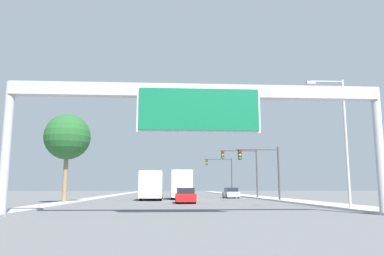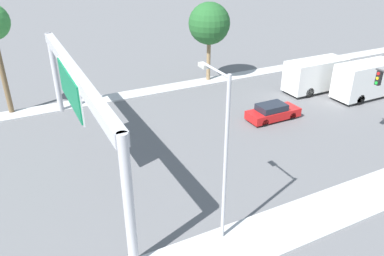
# 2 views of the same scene
# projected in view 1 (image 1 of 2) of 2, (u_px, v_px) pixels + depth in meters

# --- Properties ---
(sidewalk_right) EXTENTS (3.00, 120.00, 0.15)m
(sidewalk_right) POSITION_uv_depth(u_px,v_px,m) (246.00, 196.00, 61.42)
(sidewalk_right) COLOR #B5B5B5
(sidewalk_right) RESTS_ON ground
(median_strip_left) EXTENTS (2.00, 120.00, 0.15)m
(median_strip_left) POSITION_uv_depth(u_px,v_px,m) (111.00, 196.00, 60.05)
(median_strip_left) COLOR #B5B5B5
(median_strip_left) RESTS_ON ground
(sign_gantry) EXTENTS (20.38, 0.73, 6.98)m
(sign_gantry) POSITION_uv_depth(u_px,v_px,m) (199.00, 107.00, 20.13)
(sign_gantry) COLOR #B2B2B7
(sign_gantry) RESTS_ON ground
(car_far_right) EXTENTS (1.85, 4.77, 1.36)m
(car_far_right) POSITION_uv_depth(u_px,v_px,m) (157.00, 192.00, 62.06)
(car_far_right) COLOR silver
(car_far_right) RESTS_ON ground
(car_mid_right) EXTENTS (1.76, 4.59, 1.40)m
(car_mid_right) POSITION_uv_depth(u_px,v_px,m) (231.00, 193.00, 51.21)
(car_mid_right) COLOR #A5A8AD
(car_mid_right) RESTS_ON ground
(car_far_left) EXTENTS (1.81, 4.63, 1.42)m
(car_far_left) POSITION_uv_depth(u_px,v_px,m) (185.00, 196.00, 34.97)
(car_far_left) COLOR red
(car_far_left) RESTS_ON ground
(truck_box_primary) EXTENTS (2.44, 8.76, 3.47)m
(truck_box_primary) POSITION_uv_depth(u_px,v_px,m) (181.00, 185.00, 46.62)
(truck_box_primary) COLOR red
(truck_box_primary) RESTS_ON ground
(truck_box_secondary) EXTENTS (2.48, 8.81, 3.23)m
(truck_box_secondary) POSITION_uv_depth(u_px,v_px,m) (152.00, 186.00, 43.48)
(truck_box_secondary) COLOR navy
(truck_box_secondary) RESTS_ON ground
(traffic_light_near_intersection) EXTENTS (4.66, 0.32, 5.79)m
(traffic_light_near_intersection) POSITION_uv_depth(u_px,v_px,m) (264.00, 164.00, 40.18)
(traffic_light_near_intersection) COLOR #3D3D3F
(traffic_light_near_intersection) RESTS_ON ground
(traffic_light_mid_block) EXTENTS (5.08, 0.32, 6.64)m
(traffic_light_mid_block) POSITION_uv_depth(u_px,v_px,m) (245.00, 164.00, 50.12)
(traffic_light_mid_block) COLOR #3D3D3F
(traffic_light_mid_block) RESTS_ON ground
(traffic_light_far_intersection) EXTENTS (5.20, 0.32, 6.93)m
(traffic_light_far_intersection) POSITION_uv_depth(u_px,v_px,m) (223.00, 170.00, 69.87)
(traffic_light_far_intersection) COLOR #3D3D3F
(traffic_light_far_intersection) RESTS_ON ground
(palm_tree_background) EXTENTS (4.26, 4.26, 8.27)m
(palm_tree_background) POSITION_uv_depth(u_px,v_px,m) (67.00, 137.00, 35.04)
(palm_tree_background) COLOR #8C704C
(palm_tree_background) RESTS_ON ground
(street_lamp_right) EXTENTS (2.63, 0.28, 8.81)m
(street_lamp_right) POSITION_uv_depth(u_px,v_px,m) (341.00, 132.00, 25.27)
(street_lamp_right) COLOR #B2B2B7
(street_lamp_right) RESTS_ON ground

